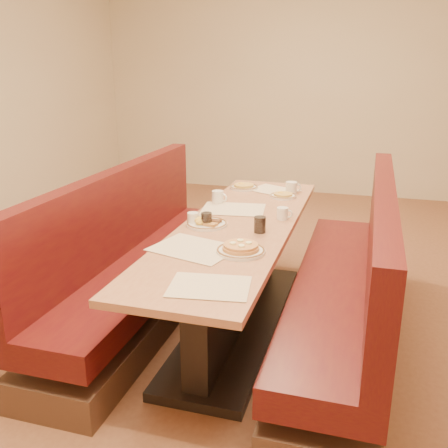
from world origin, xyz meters
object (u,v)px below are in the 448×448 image
(diner_table, at_px, (238,277))
(booth_left, at_px, (139,267))
(soda_tumbler_near, at_px, (207,220))
(coffee_mug_d, at_px, (218,197))
(coffee_mug_a, at_px, (283,213))
(coffee_mug_c, at_px, (292,188))
(coffee_mug_b, at_px, (194,218))
(pancake_plate, at_px, (241,249))
(eggs_plate, at_px, (206,223))
(soda_tumbler_mid, at_px, (260,225))
(booth_right, at_px, (349,292))

(diner_table, height_order, booth_left, booth_left)
(soda_tumbler_near, bearing_deg, coffee_mug_d, 99.80)
(coffee_mug_a, relative_size, coffee_mug_c, 0.87)
(coffee_mug_b, relative_size, coffee_mug_d, 0.83)
(pancake_plate, height_order, eggs_plate, pancake_plate)
(coffee_mug_b, height_order, soda_tumbler_mid, soda_tumbler_mid)
(coffee_mug_d, distance_m, soda_tumbler_near, 0.58)
(coffee_mug_b, relative_size, soda_tumbler_near, 1.08)
(eggs_plate, bearing_deg, coffee_mug_c, 67.96)
(coffee_mug_b, distance_m, soda_tumbler_near, 0.10)
(coffee_mug_c, height_order, coffee_mug_d, coffee_mug_c)
(booth_left, relative_size, soda_tumbler_mid, 24.85)
(eggs_plate, distance_m, coffee_mug_a, 0.53)
(booth_left, bearing_deg, coffee_mug_b, -10.53)
(booth_left, xyz_separation_m, coffee_mug_a, (0.99, 0.19, 0.43))
(diner_table, xyz_separation_m, coffee_mug_c, (0.21, 0.89, 0.43))
(soda_tumbler_mid, bearing_deg, booth_right, 12.37)
(pancake_plate, bearing_deg, coffee_mug_d, 114.00)
(coffee_mug_d, bearing_deg, diner_table, -47.25)
(coffee_mug_c, bearing_deg, soda_tumbler_mid, -112.14)
(pancake_plate, xyz_separation_m, coffee_mug_a, (0.11, 0.68, 0.02))
(eggs_plate, distance_m, soda_tumbler_mid, 0.36)
(eggs_plate, bearing_deg, booth_left, 170.83)
(diner_table, xyz_separation_m, coffee_mug_b, (-0.28, -0.08, 0.42))
(diner_table, bearing_deg, eggs_plate, -155.18)
(coffee_mug_d, relative_size, soda_tumbler_near, 1.30)
(booth_right, height_order, coffee_mug_c, booth_right)
(coffee_mug_a, height_order, soda_tumbler_near, soda_tumbler_near)
(pancake_plate, height_order, soda_tumbler_near, soda_tumbler_near)
(diner_table, height_order, coffee_mug_c, coffee_mug_c)
(booth_left, height_order, coffee_mug_b, booth_left)
(coffee_mug_b, bearing_deg, booth_right, -9.50)
(booth_left, xyz_separation_m, pancake_plate, (0.88, -0.50, 0.41))
(coffee_mug_c, bearing_deg, eggs_plate, -132.18)
(pancake_plate, height_order, coffee_mug_a, coffee_mug_a)
(coffee_mug_a, distance_m, coffee_mug_d, 0.60)
(coffee_mug_b, xyz_separation_m, soda_tumbler_near, (0.10, -0.03, 0.01))
(coffee_mug_d, bearing_deg, booth_right, -12.79)
(booth_right, bearing_deg, coffee_mug_c, 120.47)
(diner_table, height_order, coffee_mug_b, coffee_mug_b)
(eggs_plate, distance_m, coffee_mug_c, 1.06)
(coffee_mug_a, xyz_separation_m, coffee_mug_c, (-0.05, 0.71, 0.01))
(coffee_mug_a, relative_size, soda_tumbler_near, 1.14)
(soda_tumbler_mid, bearing_deg, coffee_mug_b, 175.13)
(coffee_mug_b, xyz_separation_m, soda_tumbler_mid, (0.45, -0.04, 0.01))
(booth_left, distance_m, soda_tumbler_mid, 1.01)
(coffee_mug_d, bearing_deg, soda_tumbler_mid, -40.71)
(booth_right, relative_size, coffee_mug_a, 23.15)
(coffee_mug_a, bearing_deg, coffee_mug_b, -154.90)
(booth_right, distance_m, eggs_plate, 1.01)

